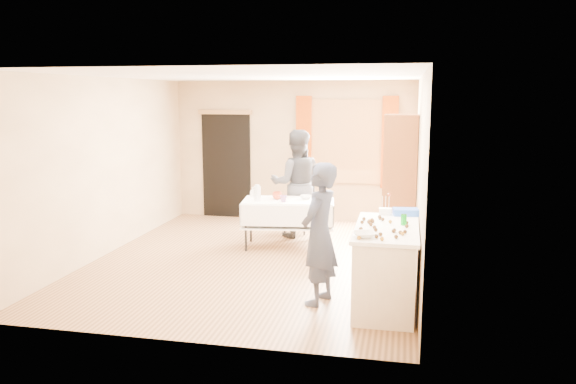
% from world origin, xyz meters
% --- Properties ---
extents(floor, '(4.50, 5.50, 0.02)m').
position_xyz_m(floor, '(0.00, 0.00, -0.01)').
color(floor, '#9E7047').
rests_on(floor, ground).
extents(ceiling, '(4.50, 5.50, 0.02)m').
position_xyz_m(ceiling, '(0.00, 0.00, 2.61)').
color(ceiling, white).
rests_on(ceiling, floor).
extents(wall_back, '(4.50, 0.02, 2.60)m').
position_xyz_m(wall_back, '(0.00, 2.76, 1.30)').
color(wall_back, tan).
rests_on(wall_back, floor).
extents(wall_front, '(4.50, 0.02, 2.60)m').
position_xyz_m(wall_front, '(0.00, -2.76, 1.30)').
color(wall_front, tan).
rests_on(wall_front, floor).
extents(wall_left, '(0.02, 5.50, 2.60)m').
position_xyz_m(wall_left, '(-2.26, 0.00, 1.30)').
color(wall_left, tan).
rests_on(wall_left, floor).
extents(wall_right, '(0.02, 5.50, 2.60)m').
position_xyz_m(wall_right, '(2.26, 0.00, 1.30)').
color(wall_right, tan).
rests_on(wall_right, floor).
extents(window_frame, '(1.32, 0.06, 1.52)m').
position_xyz_m(window_frame, '(1.00, 2.72, 1.50)').
color(window_frame, olive).
rests_on(window_frame, wall_back).
extents(window_pane, '(1.20, 0.02, 1.40)m').
position_xyz_m(window_pane, '(1.00, 2.71, 1.50)').
color(window_pane, white).
rests_on(window_pane, wall_back).
extents(curtain_left, '(0.28, 0.06, 1.65)m').
position_xyz_m(curtain_left, '(0.22, 2.67, 1.50)').
color(curtain_left, '#923707').
rests_on(curtain_left, wall_back).
extents(curtain_right, '(0.28, 0.06, 1.65)m').
position_xyz_m(curtain_right, '(1.78, 2.67, 1.50)').
color(curtain_right, '#923707').
rests_on(curtain_right, wall_back).
extents(doorway, '(0.95, 0.04, 2.00)m').
position_xyz_m(doorway, '(-1.30, 2.73, 1.00)').
color(doorway, black).
rests_on(doorway, floor).
extents(door_lintel, '(1.05, 0.06, 0.08)m').
position_xyz_m(door_lintel, '(-1.30, 2.70, 2.02)').
color(door_lintel, olive).
rests_on(door_lintel, wall_back).
extents(cabinet, '(0.50, 0.60, 2.05)m').
position_xyz_m(cabinet, '(1.99, 1.15, 1.03)').
color(cabinet, brown).
rests_on(cabinet, floor).
extents(counter, '(0.69, 1.46, 0.91)m').
position_xyz_m(counter, '(1.89, -1.38, 0.45)').
color(counter, '#EEDFC9').
rests_on(counter, floor).
extents(party_table, '(1.49, 0.91, 0.75)m').
position_xyz_m(party_table, '(0.32, 0.79, 0.45)').
color(party_table, black).
rests_on(party_table, floor).
extents(chair, '(0.51, 0.51, 1.03)m').
position_xyz_m(chair, '(0.30, 1.81, 0.31)').
color(chair, black).
rests_on(chair, floor).
extents(girl, '(0.79, 0.70, 1.62)m').
position_xyz_m(girl, '(1.15, -1.46, 0.81)').
color(girl, '#292E44').
rests_on(girl, floor).
extents(woman, '(1.17, 1.06, 1.79)m').
position_xyz_m(woman, '(0.32, 1.48, 0.89)').
color(woman, black).
rests_on(woman, floor).
extents(soda_can, '(0.08, 0.08, 0.12)m').
position_xyz_m(soda_can, '(2.07, -1.27, 0.97)').
color(soda_can, '#0C8518').
rests_on(soda_can, counter).
extents(mixing_bowl, '(0.38, 0.38, 0.06)m').
position_xyz_m(mixing_bowl, '(1.68, -1.91, 0.94)').
color(mixing_bowl, white).
rests_on(mixing_bowl, counter).
extents(foam_block, '(0.15, 0.11, 0.08)m').
position_xyz_m(foam_block, '(1.85, -0.75, 0.95)').
color(foam_block, white).
rests_on(foam_block, counter).
extents(blue_basket, '(0.33, 0.24, 0.08)m').
position_xyz_m(blue_basket, '(2.09, -0.73, 0.95)').
color(blue_basket, blue).
rests_on(blue_basket, counter).
extents(pitcher, '(0.11, 0.11, 0.22)m').
position_xyz_m(pitcher, '(-0.13, 0.63, 0.86)').
color(pitcher, silver).
rests_on(pitcher, party_table).
extents(cup_red, '(0.15, 0.15, 0.11)m').
position_xyz_m(cup_red, '(0.14, 0.80, 0.81)').
color(cup_red, '#B23C1E').
rests_on(cup_red, party_table).
extents(cup_rainbow, '(0.15, 0.15, 0.10)m').
position_xyz_m(cup_rainbow, '(0.28, 0.61, 0.80)').
color(cup_rainbow, red).
rests_on(cup_rainbow, party_table).
extents(small_bowl, '(0.25, 0.25, 0.06)m').
position_xyz_m(small_bowl, '(0.58, 0.93, 0.78)').
color(small_bowl, white).
rests_on(small_bowl, party_table).
extents(pastry_tray, '(0.29, 0.22, 0.02)m').
position_xyz_m(pastry_tray, '(0.85, 0.76, 0.76)').
color(pastry_tray, white).
rests_on(pastry_tray, party_table).
extents(bottle, '(0.07, 0.07, 0.16)m').
position_xyz_m(bottle, '(-0.27, 0.90, 0.83)').
color(bottle, white).
rests_on(bottle, party_table).
extents(cake_balls, '(0.54, 1.07, 0.04)m').
position_xyz_m(cake_balls, '(1.82, -1.50, 0.93)').
color(cake_balls, '#3F2314').
rests_on(cake_balls, counter).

